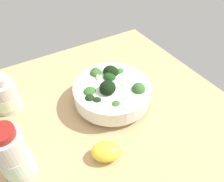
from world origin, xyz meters
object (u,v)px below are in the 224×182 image
(bowl_of_broccoli, at_px, (111,90))
(lemon_wedge, at_px, (106,151))
(bottle_short, at_px, (14,157))
(bottle_tall, at_px, (5,96))

(bowl_of_broccoli, bearing_deg, lemon_wedge, 145.33)
(lemon_wedge, relative_size, bottle_short, 0.46)
(lemon_wedge, bearing_deg, bottle_tall, 29.61)
(bowl_of_broccoli, height_order, lemon_wedge, bowl_of_broccoli)
(lemon_wedge, height_order, bottle_tall, bottle_tall)
(bowl_of_broccoli, height_order, bottle_tall, bottle_tall)
(bowl_of_broccoli, xyz_separation_m, bottle_tall, (0.13, 0.26, 0.00))
(bottle_tall, distance_m, bottle_short, 0.22)
(bowl_of_broccoli, bearing_deg, bottle_tall, 64.28)
(bowl_of_broccoli, xyz_separation_m, bottle_short, (-0.09, 0.28, 0.03))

